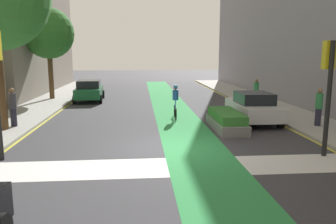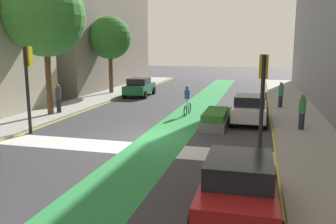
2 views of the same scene
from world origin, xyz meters
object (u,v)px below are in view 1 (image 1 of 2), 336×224
at_px(car_green_left_far, 89,90).
at_px(median_planter, 226,121).
at_px(traffic_signal_near_right, 328,76).
at_px(pedestrian_sidewalk_right_a, 256,92).
at_px(pedestrian_sidewalk_right_b, 319,107).
at_px(car_white_right_far, 253,107).
at_px(pedestrian_sidewalk_left_a, 13,107).
at_px(street_tree_far, 48,34).
at_px(cyclist_in_lane, 175,101).

relative_size(car_green_left_far, median_planter, 1.25).
bearing_deg(traffic_signal_near_right, pedestrian_sidewalk_right_a, 82.89).
height_order(pedestrian_sidewalk_right_a, pedestrian_sidewalk_right_b, pedestrian_sidewalk_right_b).
xyz_separation_m(car_white_right_far, pedestrian_sidewalk_left_a, (-11.67, -0.62, 0.28)).
height_order(pedestrian_sidewalk_right_b, median_planter, pedestrian_sidewalk_right_b).
bearing_deg(pedestrian_sidewalk_left_a, pedestrian_sidewalk_right_b, -4.32).
xyz_separation_m(car_green_left_far, pedestrian_sidewalk_right_b, (12.13, -10.39, 0.26)).
distance_m(car_green_left_far, street_tree_far, 5.11).
xyz_separation_m(traffic_signal_near_right, street_tree_far, (-13.03, 14.96, 2.19)).
height_order(pedestrian_sidewalk_left_a, median_planter, pedestrian_sidewalk_left_a).
bearing_deg(traffic_signal_near_right, car_green_left_far, 125.26).
height_order(street_tree_far, median_planter, street_tree_far).
relative_size(pedestrian_sidewalk_right_b, street_tree_far, 0.26).
bearing_deg(pedestrian_sidewalk_right_a, median_planter, -119.99).
bearing_deg(street_tree_far, pedestrian_sidewalk_left_a, -85.61).
bearing_deg(car_green_left_far, cyclist_in_lane, -52.28).
bearing_deg(pedestrian_sidewalk_right_a, street_tree_far, 162.94).
distance_m(traffic_signal_near_right, pedestrian_sidewalk_left_a, 13.37).
xyz_separation_m(street_tree_far, median_planter, (10.70, -10.73, -4.56)).
xyz_separation_m(pedestrian_sidewalk_right_b, median_planter, (-4.33, 0.28, -0.66)).
height_order(car_white_right_far, cyclist_in_lane, cyclist_in_lane).
height_order(traffic_signal_near_right, car_white_right_far, traffic_signal_near_right).
bearing_deg(cyclist_in_lane, street_tree_far, 137.12).
bearing_deg(pedestrian_sidewalk_right_b, traffic_signal_near_right, -116.81).
relative_size(traffic_signal_near_right, car_white_right_far, 0.94).
relative_size(street_tree_far, median_planter, 1.95).
bearing_deg(street_tree_far, traffic_signal_near_right, -48.93).
height_order(cyclist_in_lane, pedestrian_sidewalk_right_b, pedestrian_sidewalk_right_b).
bearing_deg(cyclist_in_lane, traffic_signal_near_right, -57.49).
height_order(car_green_left_far, pedestrian_sidewalk_left_a, pedestrian_sidewalk_left_a).
distance_m(cyclist_in_lane, pedestrian_sidewalk_right_a, 6.78).
xyz_separation_m(car_green_left_far, cyclist_in_lane, (5.69, -7.35, 0.17)).
bearing_deg(car_white_right_far, pedestrian_sidewalk_left_a, -176.95).
distance_m(pedestrian_sidewalk_right_a, street_tree_far, 15.52).
xyz_separation_m(car_green_left_far, median_planter, (7.80, -10.11, -0.40)).
xyz_separation_m(car_white_right_far, pedestrian_sidewalk_right_a, (1.92, 4.91, 0.22)).
bearing_deg(pedestrian_sidewalk_left_a, cyclist_in_lane, 14.12).
bearing_deg(pedestrian_sidewalk_right_b, car_white_right_far, 146.79).
xyz_separation_m(cyclist_in_lane, street_tree_far, (-8.58, 7.97, 3.99)).
distance_m(pedestrian_sidewalk_left_a, street_tree_far, 10.70).
xyz_separation_m(car_white_right_far, street_tree_far, (-12.43, 9.31, 4.16)).
distance_m(cyclist_in_lane, street_tree_far, 12.37).
xyz_separation_m(pedestrian_sidewalk_left_a, pedestrian_sidewalk_right_b, (14.27, -1.08, -0.02)).
distance_m(car_green_left_far, car_white_right_far, 12.91).
relative_size(pedestrian_sidewalk_left_a, pedestrian_sidewalk_right_b, 1.02).
relative_size(car_green_left_far, pedestrian_sidewalk_right_b, 2.42).
distance_m(cyclist_in_lane, pedestrian_sidewalk_right_b, 7.13).
relative_size(cyclist_in_lane, pedestrian_sidewalk_left_a, 1.03).
xyz_separation_m(traffic_signal_near_right, car_white_right_far, (-0.60, 5.64, -1.97)).
distance_m(car_white_right_far, median_planter, 2.27).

